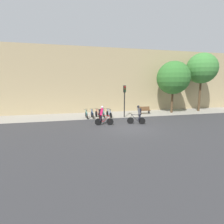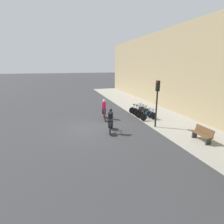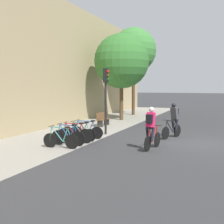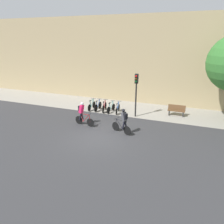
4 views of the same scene
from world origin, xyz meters
TOP-DOWN VIEW (x-y plane):
  - ground at (0.00, 0.00)m, footprint 200.00×200.00m
  - kerb_strip at (0.00, 6.75)m, footprint 44.00×4.50m
  - building_facade at (0.00, 9.30)m, footprint 44.00×0.60m
  - cyclist_pink at (-2.06, 1.61)m, footprint 1.67×0.53m
  - cyclist_grey at (1.25, 1.24)m, footprint 1.57×0.74m
  - parked_bike_0 at (-3.10, 5.20)m, footprint 0.46×1.63m
  - parked_bike_1 at (-2.47, 5.20)m, footprint 0.46×1.61m
  - parked_bike_2 at (-1.84, 5.20)m, footprint 0.50×1.67m
  - parked_bike_3 at (-1.21, 5.20)m, footprint 0.46×1.60m
  - parked_bike_4 at (-0.58, 5.20)m, footprint 0.46×1.65m
  - traffic_light_pole at (1.09, 4.84)m, footprint 0.26×0.30m
  - bench at (4.21, 6.30)m, footprint 1.40×0.44m
  - street_tree_0 at (7.99, 6.30)m, footprint 4.12×4.12m
  - street_tree_1 at (12.43, 6.67)m, footprint 3.98×3.98m

SIDE VIEW (x-z plane):
  - ground at x=0.00m, z-range 0.00..0.00m
  - kerb_strip at x=0.00m, z-range 0.00..0.01m
  - parked_bike_3 at x=-1.21m, z-range -0.09..0.85m
  - parked_bike_0 at x=-3.10m, z-range -0.09..0.85m
  - parked_bike_4 at x=-0.58m, z-range -0.09..0.85m
  - parked_bike_1 at x=-2.47m, z-range -0.09..0.88m
  - parked_bike_2 at x=-1.84m, z-range -0.08..0.88m
  - bench at x=4.21m, z-range 0.01..0.90m
  - cyclist_grey at x=1.25m, z-range 0.07..1.82m
  - cyclist_pink at x=-2.06m, z-range 0.07..1.82m
  - traffic_light_pole at x=1.09m, z-range 0.68..4.20m
  - building_facade at x=0.00m, z-range 0.00..8.26m
  - street_tree_0 at x=7.99m, z-range 1.19..7.70m
  - street_tree_1 at x=12.43m, z-range 1.85..9.57m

